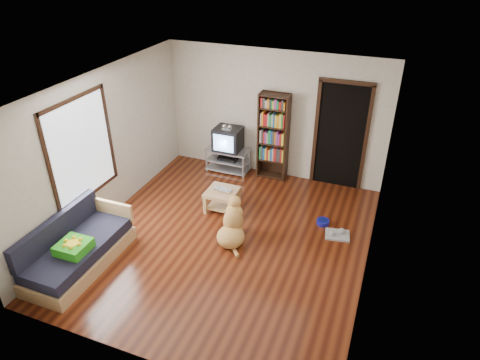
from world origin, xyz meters
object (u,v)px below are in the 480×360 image
(crt_tv, at_px, (228,138))
(dog, at_px, (232,226))
(tv_stand, at_px, (228,159))
(green_cushion, at_px, (74,247))
(dog_bowl, at_px, (323,222))
(laptop, at_px, (221,191))
(sofa, at_px, (78,250))
(grey_rag, at_px, (337,235))
(coffee_table, at_px, (222,196))
(bookshelf, at_px, (273,132))

(crt_tv, height_order, dog, crt_tv)
(tv_stand, bearing_deg, green_cushion, -102.59)
(dog_bowl, height_order, tv_stand, tv_stand)
(laptop, xyz_separation_m, sofa, (-1.45, -2.15, -0.15))
(crt_tv, distance_m, sofa, 3.81)
(dog, bearing_deg, grey_rag, 23.96)
(green_cushion, relative_size, laptop, 1.25)
(coffee_table, bearing_deg, sofa, -123.60)
(bookshelf, bearing_deg, laptop, -106.77)
(coffee_table, bearing_deg, grey_rag, -1.00)
(grey_rag, xyz_separation_m, tv_stand, (-2.61, 1.48, 0.25))
(green_cushion, bearing_deg, coffee_table, 59.70)
(crt_tv, relative_size, sofa, 0.32)
(grey_rag, distance_m, bookshelf, 2.49)
(tv_stand, bearing_deg, laptop, -72.12)
(dog_bowl, relative_size, dog, 0.26)
(dog_bowl, height_order, dog, dog)
(bookshelf, distance_m, coffee_table, 1.77)
(dog_bowl, relative_size, tv_stand, 0.24)
(dog_bowl, bearing_deg, tv_stand, 151.88)
(laptop, distance_m, dog, 0.90)
(bookshelf, bearing_deg, green_cushion, -114.79)
(laptop, bearing_deg, green_cushion, -115.49)
(coffee_table, bearing_deg, green_cushion, -119.37)
(tv_stand, relative_size, dog, 1.06)
(dog_bowl, xyz_separation_m, dog, (-1.32, -0.97, 0.23))
(grey_rag, xyz_separation_m, crt_tv, (-2.61, 1.51, 0.73))
(dog, bearing_deg, sofa, -144.00)
(green_cushion, bearing_deg, bookshelf, 64.29)
(grey_rag, relative_size, coffee_table, 0.73)
(dog_bowl, distance_m, dog, 1.66)
(crt_tv, bearing_deg, tv_stand, -90.00)
(tv_stand, height_order, sofa, sofa)
(bookshelf, relative_size, sofa, 1.00)
(coffee_table, bearing_deg, dog, -55.97)
(sofa, distance_m, coffee_table, 2.62)
(green_cushion, bearing_deg, grey_rag, 32.91)
(green_cushion, height_order, laptop, green_cushion)
(laptop, height_order, tv_stand, tv_stand)
(grey_rag, distance_m, tv_stand, 3.01)
(tv_stand, bearing_deg, dog, -65.86)
(tv_stand, relative_size, sofa, 0.50)
(crt_tv, distance_m, dog, 2.48)
(green_cushion, xyz_separation_m, sofa, (-0.12, 0.17, -0.23))
(green_cushion, xyz_separation_m, crt_tv, (0.85, 3.83, 0.25))
(dog_bowl, xyz_separation_m, coffee_table, (-1.83, -0.21, 0.24))
(green_cushion, height_order, dog_bowl, green_cushion)
(grey_rag, height_order, coffee_table, coffee_table)
(bookshelf, height_order, coffee_table, bookshelf)
(bookshelf, distance_m, dog, 2.41)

